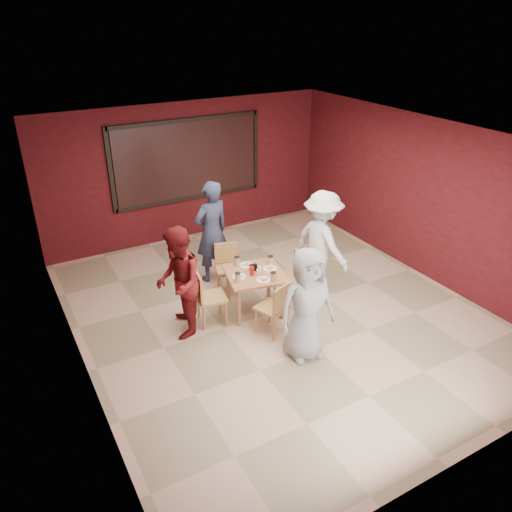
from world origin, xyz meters
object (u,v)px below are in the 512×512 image
chair_back (227,264)px  diner_left (179,283)px  diner_back (212,232)px  chair_left (207,295)px  dining_table (255,277)px  diner_front (307,305)px  diner_right (322,242)px  chair_front (276,306)px  chair_right (292,274)px

chair_back → diner_left: diner_left is taller
diner_back → chair_left: bearing=50.7°
chair_left → dining_table: bearing=-3.7°
diner_left → diner_back: bearing=158.0°
diner_front → diner_right: 1.90m
chair_front → chair_right: bearing=43.9°
chair_right → chair_back: bearing=131.7°
diner_front → diner_left: size_ratio=0.97×
chair_front → dining_table: bearing=86.7°
chair_left → diner_left: size_ratio=0.53×
chair_front → chair_left: (-0.77, 0.76, 0.02)m
chair_left → diner_front: size_ratio=0.54×
diner_left → diner_right: 2.58m
chair_left → chair_back: bearing=47.2°
chair_front → diner_right: 1.63m
diner_front → dining_table: bearing=97.6°
chair_right → diner_front: diner_front is taller
diner_right → diner_front: bearing=131.2°
diner_left → diner_right: (2.58, 0.04, 0.04)m
dining_table → chair_left: 0.82m
dining_table → diner_right: diner_right is taller
chair_right → diner_right: diner_right is taller
chair_front → diner_back: diner_back is taller
dining_table → chair_left: chair_left is taller
chair_left → diner_back: (0.68, 1.25, 0.41)m
chair_left → diner_front: (0.86, -1.39, 0.32)m
diner_back → diner_left: diner_back is taller
diner_back → diner_right: (1.46, -1.23, -0.03)m
chair_left → diner_left: bearing=-176.7°
diner_front → chair_front: bearing=103.9°
chair_front → chair_back: 1.58m
chair_front → diner_left: size_ratio=0.51×
dining_table → diner_left: bearing=178.8°
dining_table → chair_back: (-0.05, 0.87, -0.15)m
chair_back → chair_right: (0.76, -0.85, 0.02)m
chair_left → chair_right: 1.52m
chair_right → diner_front: bearing=-115.9°
dining_table → diner_front: 1.36m
dining_table → diner_left: diner_left is taller
chair_back → chair_right: bearing=-48.3°
chair_back → chair_right: chair_right is taller
chair_front → chair_left: size_ratio=0.97×
diner_back → diner_left: 1.70m
chair_left → chair_right: size_ratio=1.05×
chair_front → chair_right: (0.75, 0.72, -0.01)m
chair_left → diner_right: bearing=0.5°
chair_front → diner_front: diner_front is taller
dining_table → diner_front: (0.05, -1.34, 0.21)m
chair_back → diner_front: size_ratio=0.50×
chair_back → diner_right: size_ratio=0.46×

